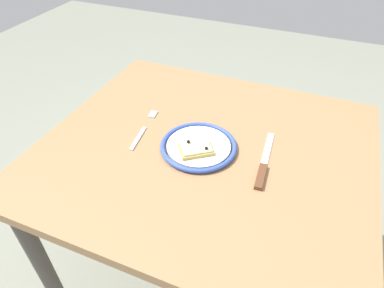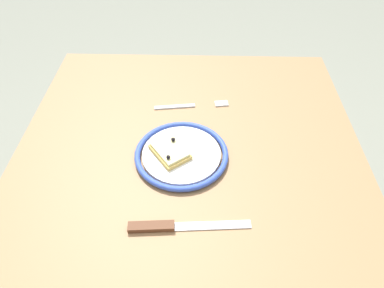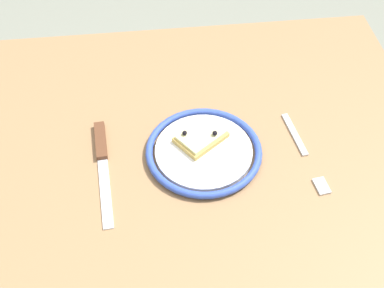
% 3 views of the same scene
% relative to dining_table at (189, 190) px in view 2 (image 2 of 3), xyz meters
% --- Properties ---
extents(dining_table, '(0.93, 0.83, 0.77)m').
position_rel_dining_table_xyz_m(dining_table, '(0.00, 0.00, 0.00)').
color(dining_table, '#936D47').
rests_on(dining_table, ground_plane).
extents(plate, '(0.22, 0.22, 0.02)m').
position_rel_dining_table_xyz_m(plate, '(-0.02, -0.02, 0.12)').
color(plate, white).
rests_on(plate, dining_table).
extents(pizza_slice_near, '(0.11, 0.11, 0.03)m').
position_rel_dining_table_xyz_m(pizza_slice_near, '(-0.01, -0.04, 0.13)').
color(pizza_slice_near, tan).
rests_on(pizza_slice_near, plate).
extents(knife, '(0.04, 0.24, 0.01)m').
position_rel_dining_table_xyz_m(knife, '(0.17, -0.03, 0.11)').
color(knife, silver).
rests_on(knife, dining_table).
extents(fork, '(0.04, 0.20, 0.00)m').
position_rel_dining_table_xyz_m(fork, '(-0.20, 0.00, 0.11)').
color(fork, '#BBBBBB').
rests_on(fork, dining_table).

